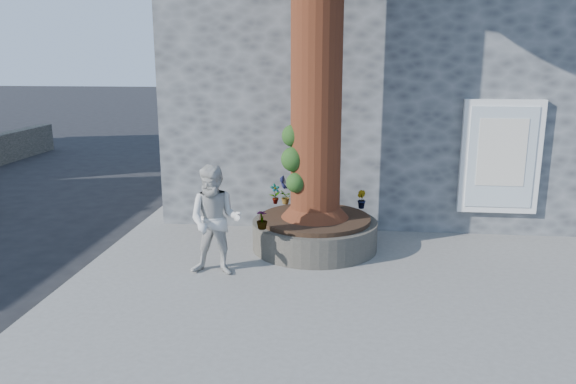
# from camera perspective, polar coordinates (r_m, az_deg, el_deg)

# --- Properties ---
(ground) EXTENTS (120.00, 120.00, 0.00)m
(ground) POSITION_cam_1_polar(r_m,az_deg,el_deg) (8.79, -3.45, -10.48)
(ground) COLOR black
(ground) RESTS_ON ground
(pavement) EXTENTS (9.00, 8.00, 0.12)m
(pavement) POSITION_cam_1_polar(r_m,az_deg,el_deg) (9.58, 6.54, -8.08)
(pavement) COLOR slate
(pavement) RESTS_ON ground
(yellow_line) EXTENTS (0.10, 30.00, 0.01)m
(yellow_line) POSITION_cam_1_polar(r_m,az_deg,el_deg) (10.58, -19.14, -6.98)
(yellow_line) COLOR yellow
(yellow_line) RESTS_ON ground
(stone_shop) EXTENTS (10.30, 8.30, 6.30)m
(stone_shop) POSITION_cam_1_polar(r_m,az_deg,el_deg) (15.15, 10.71, 11.75)
(stone_shop) COLOR #47494C
(stone_shop) RESTS_ON ground
(planter) EXTENTS (2.30, 2.30, 0.60)m
(planter) POSITION_cam_1_polar(r_m,az_deg,el_deg) (10.42, 2.73, -4.14)
(planter) COLOR black
(planter) RESTS_ON pavement
(man) EXTENTS (0.87, 0.78, 2.00)m
(man) POSITION_cam_1_polar(r_m,az_deg,el_deg) (11.63, 0.64, 1.36)
(man) COLOR #15183B
(man) RESTS_ON pavement
(woman) EXTENTS (0.89, 0.70, 1.81)m
(woman) POSITION_cam_1_polar(r_m,az_deg,el_deg) (9.08, -7.41, -2.90)
(woman) COLOR beige
(woman) RESTS_ON pavement
(shopping_bag) EXTENTS (0.22, 0.17, 0.28)m
(shopping_bag) POSITION_cam_1_polar(r_m,az_deg,el_deg) (11.70, 1.96, -2.92)
(shopping_bag) COLOR white
(shopping_bag) RESTS_ON pavement
(plant_a) EXTENTS (0.26, 0.24, 0.41)m
(plant_a) POSITION_cam_1_polar(r_m,az_deg,el_deg) (11.17, -1.32, -0.19)
(plant_a) COLOR gray
(plant_a) RESTS_ON planter
(plant_b) EXTENTS (0.26, 0.26, 0.35)m
(plant_b) POSITION_cam_1_polar(r_m,az_deg,el_deg) (10.94, 7.43, -0.75)
(plant_b) COLOR gray
(plant_b) RESTS_ON planter
(plant_c) EXTENTS (0.20, 0.20, 0.33)m
(plant_c) POSITION_cam_1_polar(r_m,az_deg,el_deg) (9.56, -2.67, -2.81)
(plant_c) COLOR gray
(plant_c) RESTS_ON planter
(plant_d) EXTENTS (0.31, 0.33, 0.28)m
(plant_d) POSITION_cam_1_polar(r_m,az_deg,el_deg) (11.16, -0.21, -0.52)
(plant_d) COLOR gray
(plant_d) RESTS_ON planter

